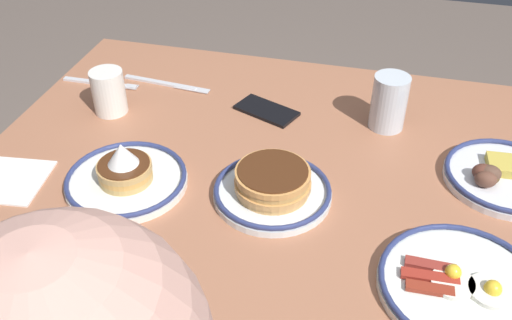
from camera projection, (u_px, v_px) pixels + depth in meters
name	position (u px, v px, depth m)	size (l,w,h in m)	color
dining_table	(285.00, 204.00, 1.23)	(1.28, 0.93, 0.74)	#A6694A
plate_near_main	(505.00, 176.00, 1.12)	(0.24, 0.24, 0.05)	white
plate_center_pancakes	(126.00, 176.00, 1.11)	(0.24, 0.24, 0.10)	white
plate_far_companion	(462.00, 286.00, 0.90)	(0.27, 0.27, 0.04)	white
plate_far_side	(273.00, 187.00, 1.08)	(0.23, 0.23, 0.06)	white
coffee_mug	(108.00, 91.00, 1.31)	(0.09, 0.10, 0.10)	white
drinking_glass	(389.00, 105.00, 1.26)	(0.08, 0.08, 0.12)	silver
cell_phone	(266.00, 111.00, 1.33)	(0.14, 0.07, 0.01)	black
paper_napkin	(7.00, 180.00, 1.13)	(0.15, 0.14, 0.00)	white
fork_near	(101.00, 83.00, 1.44)	(0.20, 0.02, 0.01)	silver
butter_knife	(167.00, 84.00, 1.44)	(0.23, 0.04, 0.01)	silver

